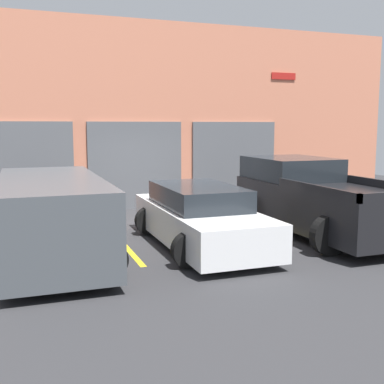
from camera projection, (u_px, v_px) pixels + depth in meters
name	position (u px, v px, depth m)	size (l,w,h in m)	color
ground_plane	(171.00, 227.00, 12.21)	(28.00, 28.00, 0.00)	#2D2D30
shophouse_building	(139.00, 117.00, 14.89)	(17.78, 0.68, 5.71)	#D17A5B
pickup_truck	(315.00, 199.00, 11.41)	(2.57, 5.05, 1.74)	black
sedan_white	(200.00, 217.00, 10.22)	(2.14, 4.59, 1.29)	white
sedan_side	(52.00, 215.00, 9.16)	(2.25, 4.94, 1.58)	#474C51
parking_stripe_left	(130.00, 252.00, 9.78)	(0.12, 2.20, 0.01)	gold
parking_stripe_centre	(263.00, 240.00, 10.79)	(0.12, 2.20, 0.01)	gold
parking_stripe_right	(372.00, 230.00, 11.80)	(0.12, 2.20, 0.01)	gold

